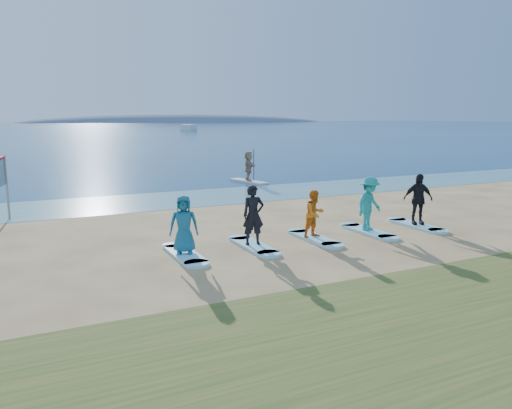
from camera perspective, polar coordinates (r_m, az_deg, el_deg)
name	(u,v)px	position (r m, az deg, el deg)	size (l,w,h in m)	color
ground	(296,250)	(15.16, 4.61, -5.18)	(600.00, 600.00, 0.00)	tan
shallow_water	(186,199)	(24.57, -7.97, 0.68)	(600.00, 600.00, 0.00)	teal
ocean	(36,129)	(172.76, -23.86, 7.93)	(600.00, 600.00, 0.00)	navy
island_ridge	(186,122)	(328.96, -8.06, 9.31)	(220.00, 56.00, 18.00)	slate
paddleboard	(249,181)	(30.32, -0.85, 2.66)	(0.70, 3.00, 0.12)	silver
paddleboarder	(249,166)	(30.21, -0.86, 4.43)	(1.64, 0.52, 1.77)	tan
boat_offshore_b	(189,131)	(139.31, -7.71, 8.37)	(1.97, 5.70, 1.64)	silver
surfboard_0	(185,254)	(14.61, -8.17, -5.66)	(0.70, 2.20, 0.09)	#A4EDFF
student_0	(184,224)	(14.39, -8.25, -2.26)	(0.82, 0.54, 1.68)	#1A6381
surfboard_1	(253,246)	(15.40, -0.30, -4.73)	(0.70, 2.20, 0.09)	#A4EDFF
student_1	(253,215)	(15.18, -0.30, -1.21)	(0.67, 0.44, 1.84)	black
surfboard_2	(314,238)	(16.45, 6.66, -3.83)	(0.70, 2.20, 0.09)	#A4EDFF
student_2	(315,214)	(16.27, 6.72, -1.04)	(0.75, 0.59, 1.55)	orange
surfboard_3	(368,231)	(17.71, 12.69, -3.01)	(0.70, 2.20, 0.09)	#A4EDFF
student_3	(369,204)	(17.52, 12.81, 0.09)	(1.20, 0.69, 1.85)	teal
surfboard_4	(416,225)	(19.15, 17.86, -2.27)	(0.70, 2.20, 0.09)	#A4EDFF
student_4	(418,199)	(18.98, 18.02, 0.59)	(1.08, 0.45, 1.85)	black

